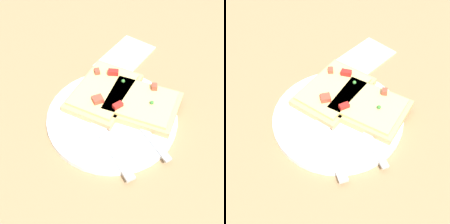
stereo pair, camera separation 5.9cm
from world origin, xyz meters
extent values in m
plane|color=#9E7A51|center=(0.00, 0.00, 0.00)|extent=(4.00, 4.00, 0.00)
cylinder|color=white|center=(0.00, 0.00, 0.01)|extent=(0.25, 0.25, 0.01)
cube|color=#B7B7BC|center=(0.00, 0.08, 0.01)|extent=(0.07, 0.13, 0.01)
cube|color=#B7B7BC|center=(-0.04, -0.01, 0.01)|extent=(0.05, 0.06, 0.01)
cube|color=#B7B7BC|center=(-0.07, -0.04, 0.01)|extent=(0.02, 0.03, 0.00)
cube|color=#B7B7BC|center=(-0.06, -0.05, 0.01)|extent=(0.02, 0.03, 0.00)
cube|color=#B7B7BC|center=(-0.05, -0.05, 0.01)|extent=(0.02, 0.03, 0.00)
cube|color=#B7B7BC|center=(-0.05, -0.05, 0.01)|extent=(0.02, 0.03, 0.00)
cube|color=#B7B7BC|center=(0.08, 0.07, 0.01)|extent=(0.05, 0.07, 0.01)
cube|color=#B7B7BC|center=(0.03, -0.01, 0.01)|extent=(0.08, 0.12, 0.00)
cube|color=tan|center=(-0.04, -0.05, 0.02)|extent=(0.17, 0.13, 0.01)
cube|color=#E5CC7A|center=(-0.04, -0.05, 0.03)|extent=(0.15, 0.11, 0.01)
cube|color=#D14733|center=(-0.06, -0.08, 0.04)|extent=(0.02, 0.02, 0.01)
cube|color=#D14733|center=(0.00, -0.03, 0.04)|extent=(0.03, 0.03, 0.01)
cube|color=red|center=(-0.08, -0.05, 0.04)|extent=(0.02, 0.02, 0.01)
cube|color=tan|center=(-0.05, 0.03, 0.02)|extent=(0.14, 0.17, 0.01)
cube|color=#E5CC7A|center=(-0.05, 0.03, 0.03)|extent=(0.12, 0.15, 0.01)
cube|color=red|center=(-0.01, 0.01, 0.04)|extent=(0.02, 0.02, 0.01)
sphere|color=#388433|center=(-0.05, 0.06, 0.04)|extent=(0.01, 0.01, 0.01)
sphere|color=#388433|center=(-0.07, -0.02, 0.04)|extent=(0.01, 0.01, 0.01)
cube|color=#D14733|center=(-0.09, 0.04, 0.04)|extent=(0.02, 0.02, 0.01)
sphere|color=tan|center=(0.00, 0.01, 0.01)|extent=(0.01, 0.01, 0.01)
sphere|color=tan|center=(-0.05, 0.06, 0.02)|extent=(0.01, 0.01, 0.01)
sphere|color=tan|center=(0.03, 0.02, 0.02)|extent=(0.01, 0.01, 0.01)
cube|color=beige|center=(-0.17, -0.08, 0.00)|extent=(0.14, 0.09, 0.01)
camera|label=1|loc=(0.32, 0.22, 0.47)|focal=50.00mm
camera|label=2|loc=(0.28, 0.27, 0.47)|focal=50.00mm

